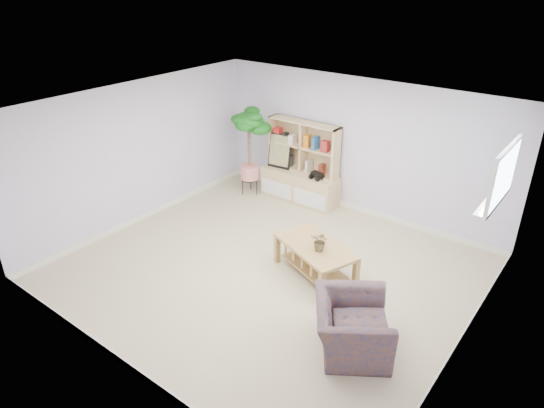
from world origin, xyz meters
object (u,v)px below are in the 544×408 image
Objects in this scene: floor_tree at (249,153)px; armchair at (352,323)px; storage_unit at (300,163)px; coffee_table at (315,260)px.

armchair is (3.68, -2.60, -0.49)m from floor_tree.
floor_tree is at bearing -160.13° from storage_unit.
storage_unit is at bearing 9.03° from armchair.
floor_tree reaches higher than armchair.
storage_unit is 2.55m from coffee_table.
storage_unit reaches higher than armchair.
storage_unit is 0.90× the size of floor_tree.
floor_tree is (-2.53, 1.59, 0.60)m from coffee_table.
armchair is (1.15, -1.01, 0.11)m from coffee_table.
coffee_table is at bearing 14.88° from armchair.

